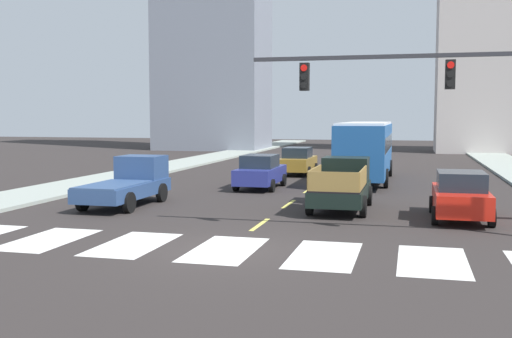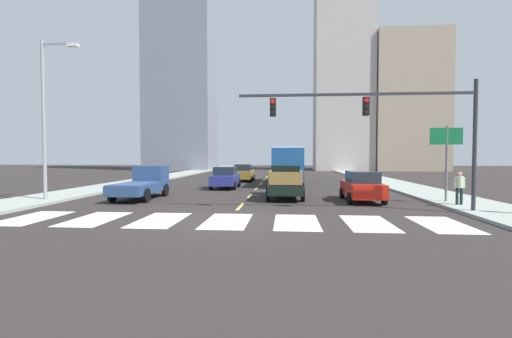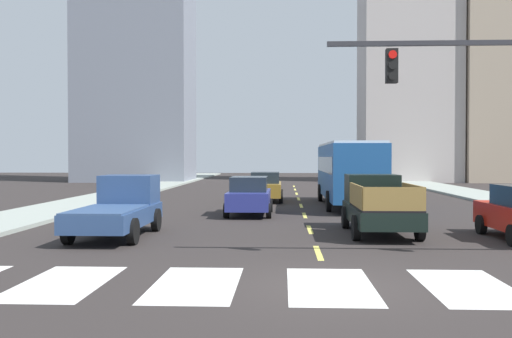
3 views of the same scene
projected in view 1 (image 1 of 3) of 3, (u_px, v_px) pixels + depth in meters
ground_plane at (225, 250)px, 16.72m from camera, size 160.00×160.00×0.00m
sidewalk_left at (126, 175)px, 37.02m from camera, size 3.56×110.00×0.15m
crosswalk_stripe_1 at (48, 239)px, 18.07m from camera, size 1.72×3.48×0.01m
crosswalk_stripe_2 at (133, 244)px, 17.40m from camera, size 1.72×3.48×0.01m
crosswalk_stripe_3 at (225, 249)px, 16.72m from camera, size 1.72×3.48×0.01m
crosswalk_stripe_4 at (324, 255)px, 16.04m from camera, size 1.72×3.48×0.01m
crosswalk_stripe_5 at (433, 261)px, 15.37m from camera, size 1.72×3.48×0.01m
lane_dash_0 at (260, 224)px, 20.58m from camera, size 0.16×2.40×0.01m
lane_dash_1 at (289, 204)px, 25.41m from camera, size 0.16×2.40×0.01m
lane_dash_2 at (308, 190)px, 30.24m from camera, size 0.16×2.40×0.01m
lane_dash_3 at (322, 180)px, 35.06m from camera, size 0.16×2.40×0.01m
lane_dash_4 at (333, 172)px, 39.89m from camera, size 0.16×2.40×0.01m
lane_dash_5 at (342, 166)px, 44.72m from camera, size 0.16×2.40×0.01m
lane_dash_6 at (349, 161)px, 49.54m from camera, size 0.16×2.40×0.01m
lane_dash_7 at (354, 157)px, 54.37m from camera, size 0.16×2.40×0.01m
pickup_stakebed at (342, 185)px, 24.14m from camera, size 2.18×5.20×1.96m
pickup_dark at (129, 182)px, 25.19m from camera, size 2.18×5.20×1.96m
city_bus at (366, 147)px, 34.07m from camera, size 2.72×10.80×3.32m
sedan_mid at (260, 172)px, 30.79m from camera, size 2.02×4.40×1.72m
sedan_near_left at (298, 161)px, 38.21m from camera, size 2.02×4.40×1.72m
sedan_near_right at (460, 196)px, 21.50m from camera, size 2.02×4.40×1.72m
traffic_signal_gantry at (496, 95)px, 17.21m from camera, size 10.68×0.27×6.00m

